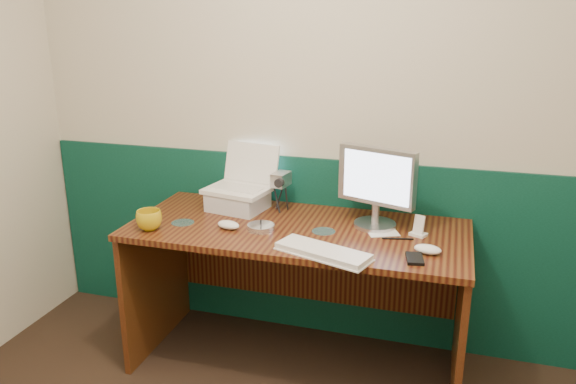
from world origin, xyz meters
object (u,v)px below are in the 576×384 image
(laptop, at_px, (237,168))
(monitor, at_px, (377,188))
(keyboard, at_px, (323,252))
(desk, at_px, (297,298))
(camcorder, at_px, (281,191))
(mug, at_px, (149,220))

(laptop, bearing_deg, monitor, 6.69)
(monitor, xyz_separation_m, keyboard, (-0.16, -0.40, -0.18))
(laptop, bearing_deg, desk, -13.76)
(laptop, distance_m, camcorder, 0.25)
(desk, distance_m, laptop, 0.72)
(laptop, xyz_separation_m, monitor, (0.72, -0.04, -0.03))
(camcorder, bearing_deg, laptop, -158.46)
(monitor, distance_m, keyboard, 0.47)
(monitor, bearing_deg, desk, -142.85)
(desk, relative_size, mug, 13.35)
(keyboard, relative_size, mug, 3.37)
(keyboard, distance_m, mug, 0.85)
(camcorder, bearing_deg, monitor, -0.51)
(mug, bearing_deg, desk, 19.13)
(laptop, height_order, monitor, monitor)
(desk, xyz_separation_m, keyboard, (0.19, -0.28, 0.39))
(monitor, bearing_deg, keyboard, -93.07)
(camcorder, bearing_deg, keyboard, -45.79)
(mug, xyz_separation_m, camcorder, (0.51, 0.43, 0.06))
(mug, bearing_deg, keyboard, -3.76)
(monitor, height_order, mug, monitor)
(keyboard, distance_m, camcorder, 0.60)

